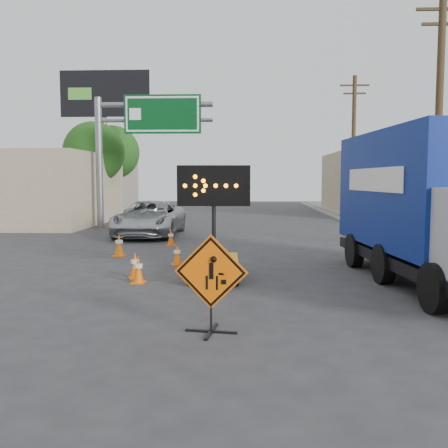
# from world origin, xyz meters

# --- Properties ---
(ground) EXTENTS (100.00, 100.00, 0.00)m
(ground) POSITION_xyz_m (0.00, 0.00, 0.00)
(ground) COLOR #2D2D30
(ground) RESTS_ON ground
(curb_right) EXTENTS (0.40, 60.00, 0.12)m
(curb_right) POSITION_xyz_m (7.20, 15.00, 0.06)
(curb_right) COLOR gray
(curb_right) RESTS_ON ground
(sidewalk_right) EXTENTS (4.00, 60.00, 0.15)m
(sidewalk_right) POSITION_xyz_m (9.50, 15.00, 0.07)
(sidewalk_right) COLOR gray
(sidewalk_right) RESTS_ON ground
(storefront_left_far) EXTENTS (12.00, 10.00, 4.40)m
(storefront_left_far) POSITION_xyz_m (-15.00, 34.00, 2.20)
(storefront_left_far) COLOR #A39887
(storefront_left_far) RESTS_ON ground
(building_right_far) EXTENTS (10.00, 14.00, 4.60)m
(building_right_far) POSITION_xyz_m (13.00, 30.00, 2.30)
(building_right_far) COLOR tan
(building_right_far) RESTS_ON ground
(highway_gantry) EXTENTS (6.18, 0.38, 6.90)m
(highway_gantry) POSITION_xyz_m (-4.43, 17.96, 5.07)
(highway_gantry) COLOR slate
(highway_gantry) RESTS_ON ground
(billboard) EXTENTS (6.10, 0.54, 9.85)m
(billboard) POSITION_xyz_m (-8.35, 25.87, 7.35)
(billboard) COLOR slate
(billboard) RESTS_ON ground
(utility_pole_near) EXTENTS (1.80, 0.26, 9.00)m
(utility_pole_near) POSITION_xyz_m (8.00, 10.00, 4.68)
(utility_pole_near) COLOR #47331E
(utility_pole_near) RESTS_ON ground
(utility_pole_far) EXTENTS (1.80, 0.26, 9.00)m
(utility_pole_far) POSITION_xyz_m (8.00, 24.00, 4.68)
(utility_pole_far) COLOR #47331E
(utility_pole_far) RESTS_ON ground
(tree_left_near) EXTENTS (3.71, 3.71, 6.03)m
(tree_left_near) POSITION_xyz_m (-8.00, 22.00, 4.16)
(tree_left_near) COLOR #47331E
(tree_left_near) RESTS_ON ground
(tree_left_far) EXTENTS (4.10, 4.10, 6.66)m
(tree_left_far) POSITION_xyz_m (-9.00, 30.00, 4.60)
(tree_left_far) COLOR #47331E
(tree_left_far) RESTS_ON ground
(construction_sign) EXTENTS (1.23, 0.87, 1.64)m
(construction_sign) POSITION_xyz_m (0.66, -0.04, 0.87)
(construction_sign) COLOR black
(construction_sign) RESTS_ON ground
(arrow_board) EXTENTS (1.82, 2.07, 2.88)m
(arrow_board) POSITION_xyz_m (0.42, 4.34, 0.65)
(arrow_board) COLOR orange
(arrow_board) RESTS_ON ground
(pickup_truck) EXTENTS (2.71, 5.68, 1.56)m
(pickup_truck) POSITION_xyz_m (-3.11, 14.13, 0.78)
(pickup_truck) COLOR #B1B3B8
(pickup_truck) RESTS_ON ground
(box_truck) EXTENTS (3.03, 8.05, 3.74)m
(box_truck) POSITION_xyz_m (5.70, 4.10, 1.70)
(box_truck) COLOR black
(box_truck) RESTS_ON ground
(cone_a) EXTENTS (0.35, 0.35, 0.67)m
(cone_a) POSITION_xyz_m (-1.40, 3.84, 0.34)
(cone_a) COLOR #F36005
(cone_a) RESTS_ON ground
(cone_b) EXTENTS (0.44, 0.44, 0.67)m
(cone_b) POSITION_xyz_m (-1.62, 4.49, 0.33)
(cone_b) COLOR #F36005
(cone_b) RESTS_ON ground
(cone_c) EXTENTS (0.40, 0.40, 0.63)m
(cone_c) POSITION_xyz_m (-0.81, 6.46, 0.31)
(cone_c) COLOR #F36005
(cone_c) RESTS_ON ground
(cone_d) EXTENTS (0.44, 0.44, 0.75)m
(cone_d) POSITION_xyz_m (-2.97, 8.11, 0.37)
(cone_d) COLOR #F36005
(cone_d) RESTS_ON ground
(cone_e) EXTENTS (0.40, 0.40, 0.64)m
(cone_e) POSITION_xyz_m (-1.64, 10.77, 0.32)
(cone_e) COLOR #F36005
(cone_e) RESTS_ON ground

